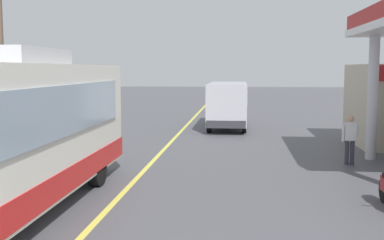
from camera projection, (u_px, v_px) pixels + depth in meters
name	position (u px, v px, depth m)	size (l,w,h in m)	color
ground	(183.00, 130.00, 25.43)	(120.00, 120.00, 0.00)	#4C4C51
lane_divider_stripe	(169.00, 144.00, 20.48)	(0.16, 50.00, 0.01)	#D8CC4C
minibus_opposing_lane	(228.00, 101.00, 26.02)	(2.04, 6.13, 2.44)	#A5A5AD
pedestrian_near_pump	(350.00, 137.00, 16.11)	(0.55, 0.22, 1.66)	#33333F
utility_pole_roadside	(0.00, 37.00, 17.17)	(1.80, 0.24, 8.31)	brown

